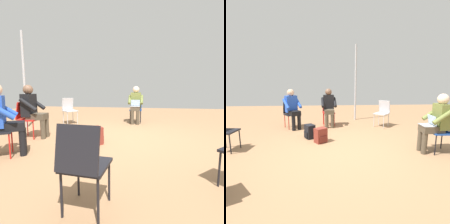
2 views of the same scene
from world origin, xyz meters
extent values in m
plane|color=#99704C|center=(0.00, 0.00, 0.00)|extent=(14.00, 14.00, 0.00)
cylinder|color=black|center=(-1.30, 1.83, 0.21)|extent=(0.02, 0.02, 0.42)
cube|color=#B7B7BC|center=(1.88, -1.49, 0.43)|extent=(0.57, 0.57, 0.03)
cylinder|color=#B7B7BC|center=(1.64, -1.49, 0.21)|extent=(0.02, 0.02, 0.42)
cylinder|color=#B7B7BC|center=(1.88, -1.25, 0.21)|extent=(0.02, 0.02, 0.42)
cylinder|color=#B7B7BC|center=(1.88, -1.73, 0.21)|extent=(0.02, 0.02, 0.42)
cylinder|color=#B7B7BC|center=(2.12, -1.48, 0.21)|extent=(0.02, 0.02, 0.42)
cube|color=#B7B7BC|center=(2.02, -1.62, 0.65)|extent=(0.33, 0.34, 0.40)
cube|color=red|center=(2.17, 0.23, 0.43)|extent=(0.43, 0.43, 0.03)
cylinder|color=red|center=(2.02, 0.05, 0.21)|extent=(0.02, 0.02, 0.42)
cylinder|color=red|center=(1.99, 0.39, 0.21)|extent=(0.02, 0.02, 0.42)
cylinder|color=red|center=(2.35, 0.08, 0.21)|extent=(0.02, 0.02, 0.42)
cylinder|color=red|center=(2.33, 0.42, 0.21)|extent=(0.02, 0.02, 0.42)
cube|color=red|center=(2.36, 0.25, 0.65)|extent=(0.12, 0.39, 0.40)
cube|color=#1E4799|center=(-0.24, -2.06, 0.43)|extent=(0.41, 0.41, 0.03)
cylinder|color=black|center=(-0.41, -1.88, 0.21)|extent=(0.02, 0.02, 0.42)
cylinder|color=black|center=(-0.07, -1.89, 0.21)|extent=(0.02, 0.02, 0.42)
cylinder|color=black|center=(-0.42, -2.22, 0.21)|extent=(0.02, 0.02, 0.42)
cylinder|color=black|center=(-0.08, -2.23, 0.21)|extent=(0.02, 0.02, 0.42)
cube|color=#1E4799|center=(-0.25, -2.25, 0.65)|extent=(0.38, 0.11, 0.40)
cylinder|color=red|center=(1.90, 1.18, 0.21)|extent=(0.02, 0.02, 0.42)
cylinder|color=red|center=(1.71, 1.47, 0.21)|extent=(0.02, 0.02, 0.42)
cube|color=black|center=(0.11, 2.43, 0.43)|extent=(0.44, 0.44, 0.03)
cylinder|color=black|center=(0.26, 2.25, 0.21)|extent=(0.02, 0.02, 0.42)
cylinder|color=black|center=(-0.07, 2.28, 0.21)|extent=(0.02, 0.02, 0.42)
cylinder|color=black|center=(0.30, 2.59, 0.21)|extent=(0.02, 0.02, 0.42)
cylinder|color=black|center=(-0.04, 2.62, 0.21)|extent=(0.02, 0.02, 0.42)
cube|color=black|center=(0.13, 2.62, 0.65)|extent=(0.39, 0.13, 0.40)
cylinder|color=#4C4233|center=(-0.32, -1.70, 0.23)|extent=(0.11, 0.11, 0.45)
cylinder|color=#4C4233|center=(-0.14, -1.70, 0.23)|extent=(0.11, 0.11, 0.45)
cube|color=#4C4233|center=(-0.24, -1.87, 0.51)|extent=(0.31, 0.43, 0.14)
cube|color=olive|center=(-0.24, -2.06, 0.77)|extent=(0.35, 0.23, 0.52)
sphere|color=beige|center=(-0.24, -2.06, 1.13)|extent=(0.22, 0.22, 0.22)
cylinder|color=olive|center=(-0.44, -1.95, 0.80)|extent=(0.10, 0.40, 0.31)
cylinder|color=olive|center=(-0.04, -1.96, 0.80)|extent=(0.10, 0.40, 0.31)
cube|color=#9EA0A5|center=(-0.23, -1.76, 0.59)|extent=(0.31, 0.23, 0.02)
cube|color=#B2D1F2|center=(-0.24, -1.87, 0.70)|extent=(0.30, 0.06, 0.20)
cylinder|color=black|center=(1.70, 1.15, 0.23)|extent=(0.11, 0.11, 0.45)
cylinder|color=black|center=(1.60, 1.30, 0.23)|extent=(0.11, 0.11, 0.45)
cube|color=black|center=(1.79, 1.32, 0.51)|extent=(0.52, 0.48, 0.14)
cylinder|color=blue|center=(1.97, 1.20, 0.80)|extent=(0.38, 0.29, 0.31)
cylinder|color=blue|center=(1.75, 1.53, 0.80)|extent=(0.38, 0.29, 0.31)
cylinder|color=#4C4233|center=(1.82, 0.12, 0.23)|extent=(0.11, 0.11, 0.45)
cylinder|color=#4C4233|center=(1.81, 0.30, 0.23)|extent=(0.11, 0.11, 0.45)
cube|color=#4C4233|center=(1.98, 0.22, 0.51)|extent=(0.44, 0.33, 0.14)
cube|color=black|center=(2.17, 0.23, 0.77)|extent=(0.24, 0.35, 0.52)
sphere|color=brown|center=(2.17, 0.23, 1.13)|extent=(0.22, 0.22, 0.22)
cylinder|color=black|center=(2.09, 0.03, 0.80)|extent=(0.40, 0.12, 0.31)
cylinder|color=black|center=(2.06, 0.43, 0.80)|extent=(0.40, 0.12, 0.31)
cube|color=black|center=(0.86, 0.75, 0.18)|extent=(0.34, 0.31, 0.36)
cube|color=black|center=(0.86, 0.75, 0.10)|extent=(0.29, 0.31, 0.16)
cube|color=maroon|center=(0.51, 0.45, 0.18)|extent=(0.33, 0.34, 0.36)
cube|color=maroon|center=(0.51, 0.45, 0.10)|extent=(0.32, 0.31, 0.16)
cylinder|color=#B2B2B7|center=(2.98, -0.80, 1.40)|extent=(0.07, 0.07, 2.80)
camera|label=1|loc=(-0.36, 3.92, 1.13)|focal=28.00mm
camera|label=2|loc=(-3.61, 0.30, 1.50)|focal=28.00mm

